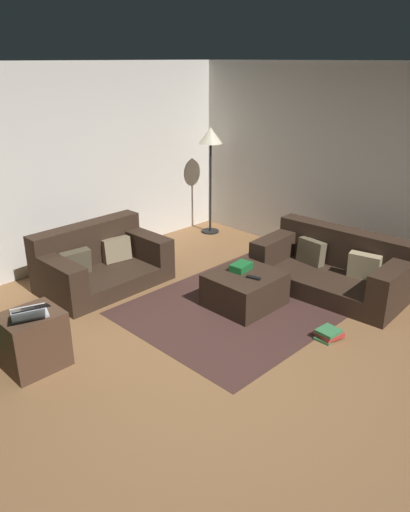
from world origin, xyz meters
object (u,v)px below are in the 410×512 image
ottoman (245,289)px  book_stack (328,334)px  couch_right (334,268)px  tv_remote (253,278)px  side_table (33,340)px  corner_lamp (211,144)px  gift_box (241,267)px  laptop (30,311)px  couch_left (99,263)px

ottoman → book_stack: (0.05, -1.08, -0.14)m
book_stack → ottoman: bearing=92.5°
couch_right → tv_remote: bearing=69.7°
couch_right → side_table: (-3.36, 1.04, -0.00)m
tv_remote → side_table: 2.35m
corner_lamp → gift_box: bearing=-127.3°
couch_right → laptop: laptop is taller
couch_left → book_stack: size_ratio=5.48×
book_stack → laptop: bearing=146.0°
couch_right → ottoman: 1.20m
couch_left → book_stack: (0.88, -2.74, -0.23)m
couch_right → gift_box: bearing=57.1°
couch_right → gift_box: couch_right is taller
gift_box → laptop: bearing=170.4°
laptop → book_stack: (2.33, -1.57, -0.55)m
couch_right → laptop: 3.53m
couch_right → laptop: bearing=70.1°
couch_left → couch_right: couch_left is taller
couch_right → gift_box: size_ratio=7.22×
couch_right → side_table: size_ratio=3.35×
gift_box → tv_remote: bearing=-107.4°
tv_remote → side_table: side_table is taller
side_table → gift_box: bearing=-11.2°
ottoman → side_table: bearing=166.1°
side_table → ottoman: bearing=-13.9°
side_table → couch_left: bearing=37.6°
laptop → corner_lamp: bearing=22.1°
gift_box → side_table: size_ratio=0.46×
couch_left → corner_lamp: size_ratio=0.91×
couch_left → laptop: (-1.45, -1.16, 0.32)m
tv_remote → book_stack: 1.00m
laptop → side_table: bearing=71.0°
gift_box → book_stack: bearing=-90.0°
couch_left → couch_right: (1.93, -2.14, -0.01)m
book_stack → corner_lamp: (1.48, 3.12, 1.36)m
couch_right → side_table: couch_right is taller
couch_right → book_stack: 1.22m
couch_right → laptop: size_ratio=3.61×
gift_box → laptop: laptop is taller
couch_left → ottoman: couch_left is taller
tv_remote → book_stack: (0.08, -0.93, -0.34)m
side_table → book_stack: size_ratio=1.95×
couch_left → side_table: 1.80m
couch_left → gift_box: size_ratio=6.07×
tv_remote → gift_box: bearing=58.6°
couch_right → tv_remote: 1.18m
couch_right → tv_remote: (-1.12, 0.34, 0.13)m
couch_right → side_table: 3.52m
couch_left → tv_remote: size_ratio=9.50×
ottoman → tv_remote: (-0.03, -0.14, 0.20)m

